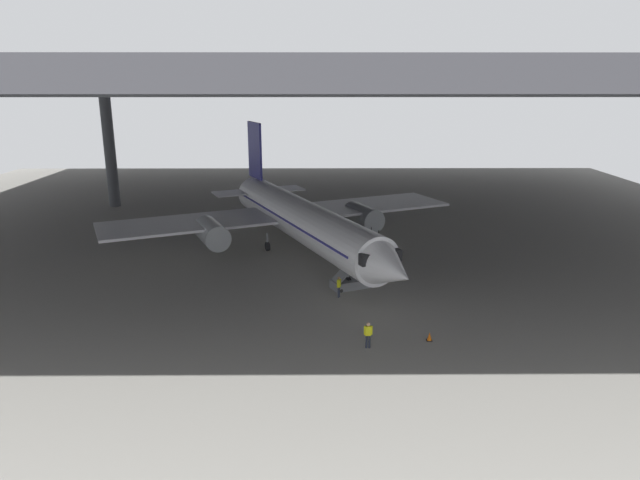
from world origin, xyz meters
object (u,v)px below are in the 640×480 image
Objects in this scene: boarding_stairs at (355,278)px; traffic_cone_orange at (429,336)px; airplane_main at (299,218)px; crew_worker_near_nose at (368,333)px; crew_worker_by_stairs at (339,286)px; baggage_tug at (303,223)px.

boarding_stairs is 7.87× the size of traffic_cone_orange.
airplane_main is 21.00m from crew_worker_near_nose.
airplane_main is at bearing 117.49° from boarding_stairs.
airplane_main reaches higher than crew_worker_by_stairs.
airplane_main is 20.70× the size of crew_worker_near_nose.
boarding_stairs reaches higher than crew_worker_near_nose.
crew_worker_near_nose reaches higher than traffic_cone_orange.
crew_worker_near_nose is (4.87, -20.27, -2.51)m from airplane_main.
airplane_main is 21.25× the size of crew_worker_by_stairs.
airplane_main is at bearing 114.94° from traffic_cone_orange.
boarding_stairs is (4.84, -9.29, -2.77)m from airplane_main.
crew_worker_near_nose is 30.81m from baggage_tug.
crew_worker_by_stairs is 2.81× the size of traffic_cone_orange.
boarding_stairs is at bearing -62.51° from airplane_main.
traffic_cone_orange is at bearing -65.06° from airplane_main.
baggage_tug is (-8.83, 29.43, 0.23)m from traffic_cone_orange.
crew_worker_by_stairs is at bearing -73.73° from airplane_main.
boarding_stairs is at bearing 90.20° from crew_worker_near_nose.
boarding_stairs is 2.73× the size of crew_worker_near_nose.
baggage_tug is at bearing 106.70° from traffic_cone_orange.
baggage_tug is (-4.71, 19.46, -0.21)m from boarding_stairs.
crew_worker_by_stairs is at bearing -81.49° from baggage_tug.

